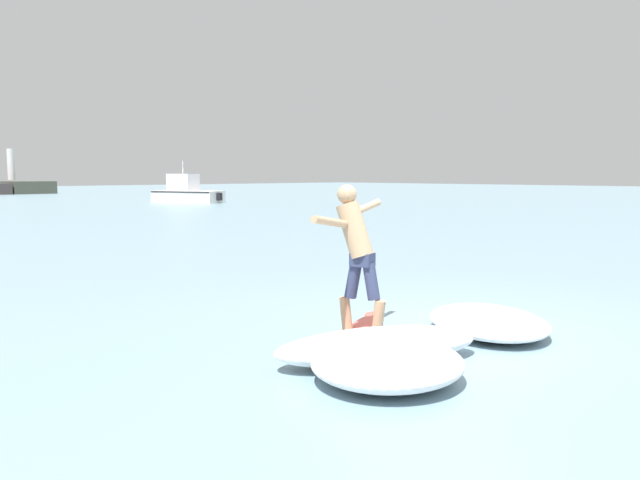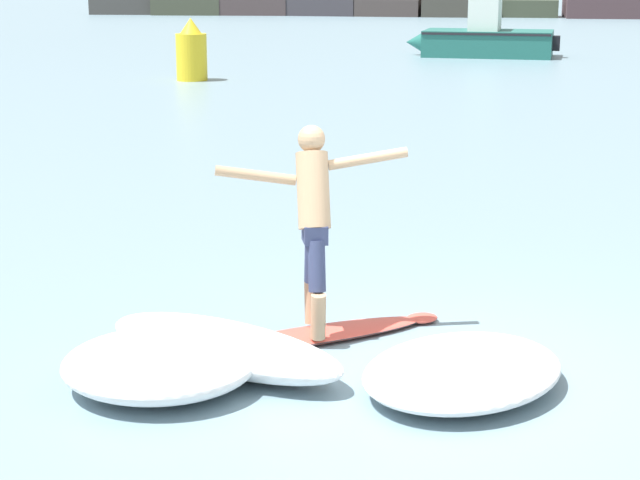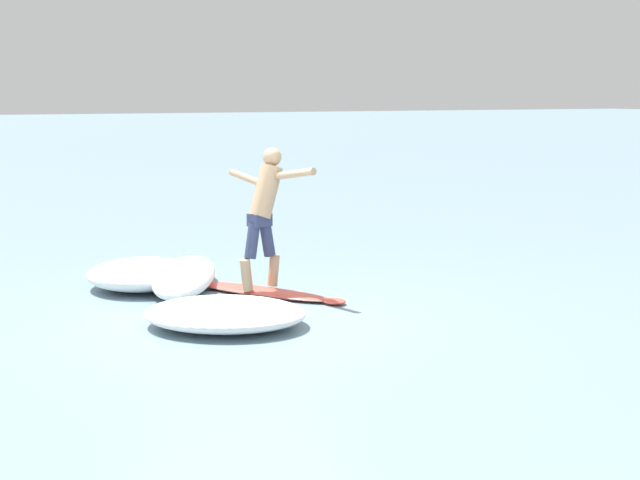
{
  "view_description": "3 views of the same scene",
  "coord_description": "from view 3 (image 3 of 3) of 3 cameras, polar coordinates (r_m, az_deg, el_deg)",
  "views": [
    {
      "loc": [
        -6.62,
        -4.45,
        1.99
      ],
      "look_at": [
        -0.56,
        1.89,
        1.06
      ],
      "focal_mm": 35.0,
      "sensor_mm": 36.0,
      "label": 1
    },
    {
      "loc": [
        0.31,
        -8.2,
        3.19
      ],
      "look_at": [
        -1.23,
        1.62,
        0.63
      ],
      "focal_mm": 60.0,
      "sensor_mm": 36.0,
      "label": 2
    },
    {
      "loc": [
        9.25,
        -3.52,
        2.55
      ],
      "look_at": [
        -0.85,
        1.3,
        0.69
      ],
      "focal_mm": 50.0,
      "sensor_mm": 36.0,
      "label": 3
    }
  ],
  "objects": [
    {
      "name": "wave_foam_beside",
      "position": [
        9.88,
        -6.11,
        -4.71
      ],
      "size": [
        2.14,
        2.26,
        0.29
      ],
      "color": "white",
      "rests_on": "ground"
    },
    {
      "name": "surfer",
      "position": [
        11.29,
        -3.55,
        2.21
      ],
      "size": [
        1.63,
        0.77,
        1.79
      ],
      "color": "tan",
      "rests_on": "surfboard"
    },
    {
      "name": "wave_foam_at_nose",
      "position": [
        11.97,
        -11.32,
        -2.14
      ],
      "size": [
        1.56,
        1.47,
        0.37
      ],
      "color": "white",
      "rests_on": "ground"
    },
    {
      "name": "ground_plane",
      "position": [
        10.22,
        -4.51,
        -5.05
      ],
      "size": [
        200.0,
        200.0,
        0.0
      ],
      "primitive_type": "plane",
      "color": "gray"
    },
    {
      "name": "surfboard",
      "position": [
        11.4,
        -3.67,
        -3.31
      ],
      "size": [
        2.11,
        1.58,
        0.21
      ],
      "color": "#DE5344",
      "rests_on": "ground"
    },
    {
      "name": "wave_foam_at_tail",
      "position": [
        11.71,
        -8.66,
        -2.34
      ],
      "size": [
        2.39,
        1.64,
        0.37
      ],
      "color": "white",
      "rests_on": "ground"
    }
  ]
}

